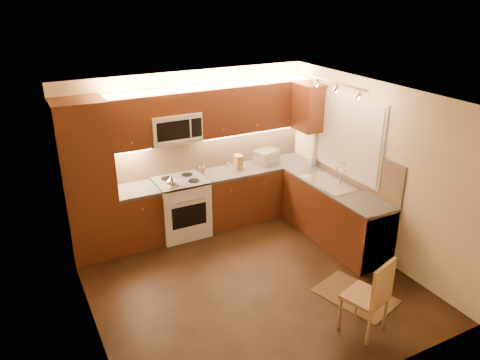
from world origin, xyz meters
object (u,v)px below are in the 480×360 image
microwave (174,127)px  soap_bottle (312,159)px  stove (182,207)px  knife_block (238,162)px  dining_chair (365,295)px  sink (331,179)px  toaster_oven (266,157)px  kettle (172,181)px

microwave → soap_bottle: size_ratio=3.52×
microwave → stove: bearing=-90.0°
knife_block → dining_chair: 3.18m
sink → soap_bottle: (0.20, 0.76, 0.03)m
knife_block → dining_chair: knife_block is taller
soap_bottle → dining_chair: bearing=-111.4°
stove → toaster_oven: (1.56, 0.06, 0.56)m
stove → dining_chair: dining_chair is taller
sink → toaster_oven: (-0.44, 1.19, 0.04)m
toaster_oven → microwave: bearing=160.4°
kettle → knife_block: 1.26m
dining_chair → stove: bearing=90.1°
toaster_oven → dining_chair: size_ratio=0.41×
toaster_oven → soap_bottle: bearing=-50.6°
microwave → sink: 2.48m
microwave → dining_chair: (1.01, -3.22, -1.24)m
toaster_oven → dining_chair: toaster_oven is taller
sink → knife_block: size_ratio=3.62×
microwave → kettle: bearing=-121.0°
kettle → dining_chair: (1.21, -2.88, -0.54)m
toaster_oven → dining_chair: bearing=-116.9°
microwave → knife_block: 1.25m
microwave → soap_bottle: bearing=-12.8°
sink → stove: bearing=150.6°
stove → microwave: (0.00, 0.14, 1.26)m
microwave → toaster_oven: microwave is taller
microwave → dining_chair: microwave is taller
sink → dining_chair: 2.26m
stove → dining_chair: 3.25m
toaster_oven → knife_block: (-0.53, -0.01, 0.00)m
stove → soap_bottle: size_ratio=4.26×
microwave → knife_block: bearing=-4.8°
kettle → knife_block: bearing=19.9°
stove → sink: sink is taller
toaster_oven → kettle: bearing=171.9°
soap_bottle → kettle: bearing=178.6°
microwave → toaster_oven: (1.56, -0.07, -0.70)m
kettle → toaster_oven: toaster_oven is taller
stove → knife_block: size_ratio=3.88×
toaster_oven → knife_block: knife_block is taller
stove → toaster_oven: 1.66m
kettle → microwave: bearing=67.1°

